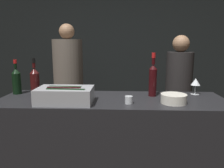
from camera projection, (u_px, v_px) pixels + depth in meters
name	position (u px, v px, depth m)	size (l,w,h in m)	color
wall_back_chalkboard	(117.00, 51.00, 3.84)	(6.40, 0.06, 2.80)	black
bar_counter	(112.00, 159.00, 1.92)	(1.89, 0.60, 1.09)	black
ice_bin_with_bottles	(65.00, 94.00, 1.68)	(0.42, 0.26, 0.13)	#9EA0A5
bowl_white	(174.00, 98.00, 1.68)	(0.20, 0.20, 0.07)	silver
wine_glass	(196.00, 82.00, 1.96)	(0.08, 0.08, 0.15)	silver
candle_votive	(129.00, 100.00, 1.67)	(0.06, 0.06, 0.06)	silver
red_wine_bottle_black_foil	(35.00, 81.00, 1.87)	(0.08, 0.08, 0.33)	#380F0F
red_wine_bottle_burgundy	(17.00, 80.00, 1.97)	(0.08, 0.08, 0.31)	black
red_wine_bottle_tall	(153.00, 78.00, 1.89)	(0.07, 0.07, 0.38)	black
person_in_hoodie	(178.00, 92.00, 2.85)	(0.33, 0.33, 1.64)	black
person_blond_tee	(69.00, 82.00, 3.10)	(0.41, 0.41, 1.80)	black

